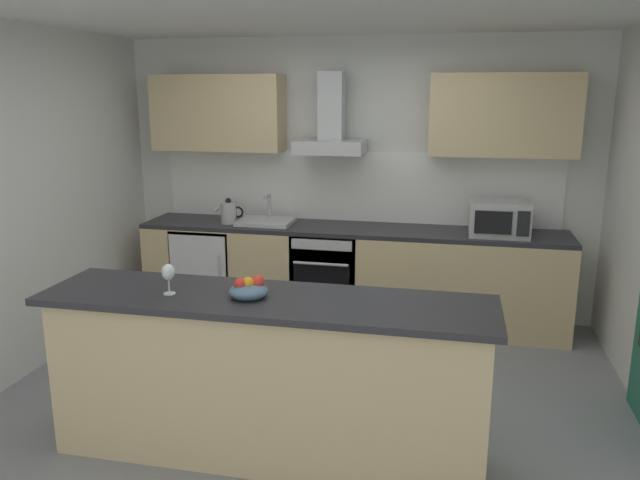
% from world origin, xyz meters
% --- Properties ---
extents(ground, '(5.41, 4.85, 0.02)m').
position_xyz_m(ground, '(0.00, 0.00, -0.01)').
color(ground, gray).
extents(ceiling, '(5.41, 4.85, 0.02)m').
position_xyz_m(ceiling, '(0.00, 0.00, 2.61)').
color(ceiling, white).
extents(wall_back, '(5.41, 0.12, 2.60)m').
position_xyz_m(wall_back, '(0.00, 1.99, 1.30)').
color(wall_back, silver).
rests_on(wall_back, ground).
extents(wall_left, '(0.12, 4.85, 2.60)m').
position_xyz_m(wall_left, '(-2.27, 0.00, 1.30)').
color(wall_left, silver).
rests_on(wall_left, ground).
extents(backsplash_tile, '(3.75, 0.02, 0.66)m').
position_xyz_m(backsplash_tile, '(0.00, 1.92, 1.23)').
color(backsplash_tile, white).
extents(counter_back, '(3.88, 0.60, 0.90)m').
position_xyz_m(counter_back, '(0.00, 1.61, 0.45)').
color(counter_back, '#D1B784').
rests_on(counter_back, ground).
extents(counter_island, '(2.58, 0.64, 0.99)m').
position_xyz_m(counter_island, '(-0.09, -0.69, 0.50)').
color(counter_island, '#D1B784').
rests_on(counter_island, ground).
extents(upper_cabinets, '(3.83, 0.32, 0.70)m').
position_xyz_m(upper_cabinets, '(-0.00, 1.76, 1.91)').
color(upper_cabinets, '#D1B784').
extents(oven, '(0.60, 0.62, 0.80)m').
position_xyz_m(oven, '(-0.20, 1.58, 0.46)').
color(oven, slate).
rests_on(oven, ground).
extents(refrigerator, '(0.58, 0.60, 0.85)m').
position_xyz_m(refrigerator, '(-1.37, 1.58, 0.43)').
color(refrigerator, white).
rests_on(refrigerator, ground).
extents(microwave, '(0.50, 0.38, 0.30)m').
position_xyz_m(microwave, '(1.30, 1.55, 1.05)').
color(microwave, '#B7BABC').
rests_on(microwave, counter_back).
extents(sink, '(0.50, 0.40, 0.26)m').
position_xyz_m(sink, '(-0.79, 1.59, 0.93)').
color(sink, silver).
rests_on(sink, counter_back).
extents(kettle, '(0.29, 0.15, 0.24)m').
position_xyz_m(kettle, '(-1.14, 1.55, 1.01)').
color(kettle, '#B7BABC').
rests_on(kettle, counter_back).
extents(range_hood, '(0.62, 0.45, 0.72)m').
position_xyz_m(range_hood, '(-0.20, 1.71, 1.79)').
color(range_hood, '#B7BABC').
extents(wine_glass, '(0.08, 0.08, 0.18)m').
position_xyz_m(wine_glass, '(-0.64, -0.76, 1.11)').
color(wine_glass, silver).
rests_on(wine_glass, counter_island).
extents(fruit_bowl, '(0.22, 0.22, 0.13)m').
position_xyz_m(fruit_bowl, '(-0.18, -0.72, 1.03)').
color(fruit_bowl, slate).
rests_on(fruit_bowl, counter_island).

